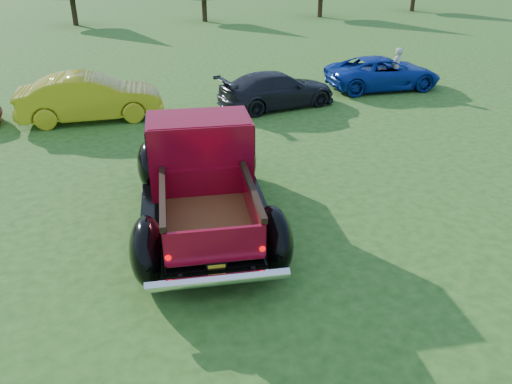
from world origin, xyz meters
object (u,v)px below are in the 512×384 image
show_car_grey (277,90)px  show_car_blue (383,73)px  spectator (396,69)px  pickup_truck (201,169)px  show_car_yellow (90,97)px

show_car_grey → show_car_blue: bearing=-86.9°
show_car_blue → spectator: (0.37, -0.28, 0.18)m
pickup_truck → show_car_yellow: size_ratio=1.33×
show_car_blue → show_car_yellow: bearing=96.8°
pickup_truck → show_car_blue: size_ratio=1.33×
spectator → show_car_yellow: bearing=-27.8°
show_car_grey → show_car_yellow: bearing=76.5°
pickup_truck → show_car_yellow: (-1.98, 7.20, -0.26)m
show_car_blue → spectator: size_ratio=2.77×
show_car_yellow → show_car_blue: 10.95m
pickup_truck → show_car_blue: pickup_truck is taller
pickup_truck → show_car_yellow: pickup_truck is taller
show_car_yellow → spectator: size_ratio=2.78×
pickup_truck → spectator: 11.89m
spectator → show_car_blue: bearing=-65.8°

